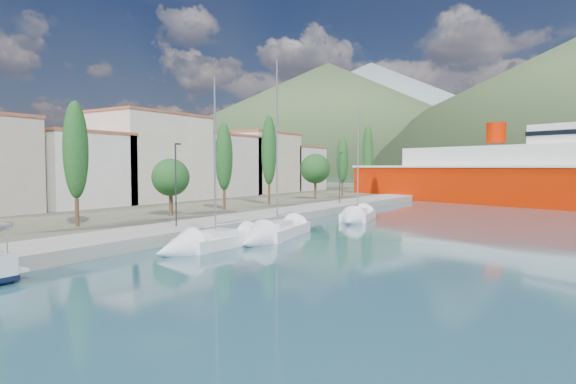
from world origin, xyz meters
The scene contains 10 objects.
ground centered at (0.00, 120.00, 0.00)m, with size 1400.00×1400.00×0.00m, color #254C5A.
quay centered at (-9.00, 26.00, 0.40)m, with size 5.00×88.00×0.80m, color gray.
land_strip centered at (-47.00, 36.00, 0.35)m, with size 70.00×148.00×0.70m, color #565644.
town_buildings centered at (-32.00, 36.91, 5.57)m, with size 9.20×69.20×11.30m.
tree_row centered at (-15.63, 33.61, 5.86)m, with size 4.08×62.37×11.41m.
lamp_posts centered at (-9.00, 14.71, 4.08)m, with size 0.15×48.57×6.06m.
sailboat_near centered at (-3.64, 9.40, 0.32)m, with size 2.80×8.30×11.79m.
sailboat_mid centered at (-2.36, 14.96, 0.33)m, with size 4.42×9.94×13.86m.
sailboat_far centered at (-2.15, 28.88, 0.32)m, with size 4.17×8.20×11.52m.
ferry centered at (12.80, 59.26, 3.66)m, with size 61.52×31.61×12.04m.
Camera 1 is at (16.76, -12.22, 5.13)m, focal length 30.00 mm.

